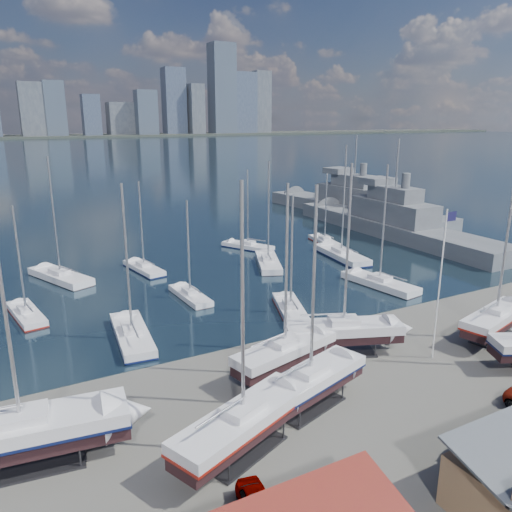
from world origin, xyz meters
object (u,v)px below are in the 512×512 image
naval_ship_west (353,208)px  car_a (258,507)px  naval_ship_east (392,226)px  sailboat_cradle_0 (22,433)px  flagpole (441,274)px

naval_ship_west → car_a: 85.54m
naval_ship_east → car_a: size_ratio=11.53×
sailboat_cradle_0 → naval_ship_east: 70.99m
sailboat_cradle_0 → naval_ship_east: sailboat_cradle_0 is taller
car_a → flagpole: bearing=32.7°
naval_ship_west → car_a: naval_ship_west is taller
sailboat_cradle_0 → flagpole: bearing=4.5°
naval_ship_east → naval_ship_west: bearing=-17.1°
naval_ship_east → car_a: naval_ship_east is taller
naval_ship_west → flagpole: (-35.55, -54.98, 5.82)m
sailboat_cradle_0 → car_a: size_ratio=4.77×
naval_ship_east → naval_ship_west: (5.86, 18.13, 0.00)m
flagpole → naval_ship_west: bearing=57.1°
naval_ship_west → car_a: (-57.29, -63.52, -0.98)m
naval_ship_east → naval_ship_west: 19.05m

